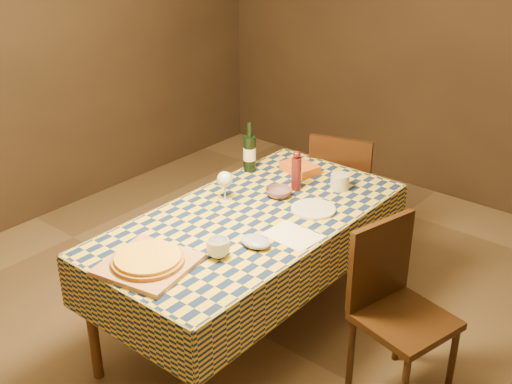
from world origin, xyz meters
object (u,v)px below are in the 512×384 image
cutting_board (148,264)px  bowl (279,193)px  pizza (148,259)px  chair_far (342,188)px  chair_right (394,301)px  dining_table (250,229)px  wine_bottle (250,153)px  white_plate (313,209)px

cutting_board → bowl: size_ratio=2.61×
pizza → chair_far: 1.80m
pizza → chair_far: size_ratio=0.49×
chair_right → cutting_board: bearing=-136.9°
dining_table → bowl: 0.32m
wine_bottle → white_plate: bearing=-17.5°
pizza → chair_right: bearing=43.1°
dining_table → cutting_board: bearing=-93.4°
cutting_board → pizza: size_ratio=0.88×
cutting_board → white_plate: cutting_board is taller
bowl → wine_bottle: (-0.38, 0.18, 0.10)m
white_plate → chair_right: bearing=-14.3°
bowl → white_plate: (0.26, -0.02, -0.02)m
wine_bottle → white_plate: size_ratio=1.27×
wine_bottle → bowl: bearing=-25.9°
dining_table → white_plate: size_ratio=7.38×
pizza → chair_right: 1.24m
pizza → white_plate: (0.27, 0.98, -0.03)m
white_plate → wine_bottle: bearing=162.5°
bowl → white_plate: size_ratio=0.61×
pizza → chair_far: (-0.04, 1.78, -0.29)m
cutting_board → wine_bottle: wine_bottle is taller
cutting_board → pizza: bearing=0.0°
cutting_board → white_plate: bearing=74.9°
cutting_board → bowl: (0.01, 1.00, 0.01)m
pizza → chair_far: chair_far is taller
pizza → wine_bottle: 1.24m
bowl → chair_far: (-0.05, 0.78, -0.27)m
bowl → pizza: bearing=-90.5°
dining_table → pizza: bearing=-93.4°
chair_far → cutting_board: bearing=-88.8°
wine_bottle → chair_far: bearing=61.1°
dining_table → chair_far: (-0.08, 1.08, -0.17)m
pizza → bowl: pizza is taller
white_plate → chair_right: (0.62, -0.16, -0.25)m
pizza → chair_right: size_ratio=0.49×
cutting_board → pizza: pizza is taller
dining_table → chair_far: size_ratio=1.98×
dining_table → pizza: 0.71m
cutting_board → pizza: (0.00, 0.00, 0.03)m
chair_right → wine_bottle: bearing=164.1°
chair_far → chair_right: same height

